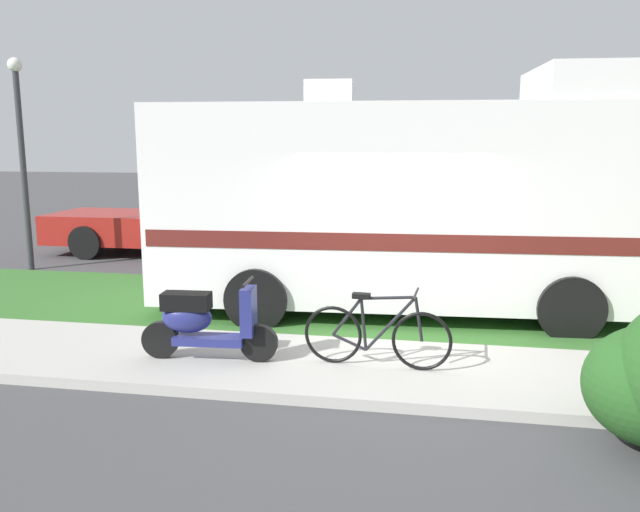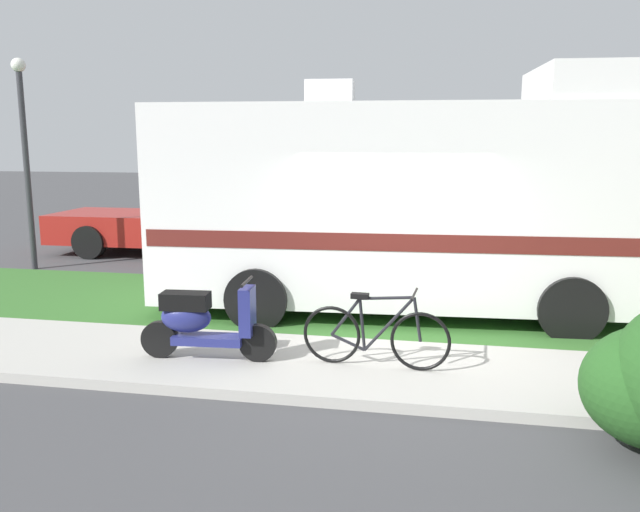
# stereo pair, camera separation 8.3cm
# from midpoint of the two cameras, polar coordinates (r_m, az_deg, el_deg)

# --- Properties ---
(ground_plane) EXTENTS (80.00, 80.00, 0.00)m
(ground_plane) POSITION_cam_midpoint_polar(r_m,az_deg,el_deg) (8.65, 5.84, -7.75)
(ground_plane) COLOR #424244
(sidewalk) EXTENTS (24.00, 2.00, 0.12)m
(sidewalk) POSITION_cam_midpoint_polar(r_m,az_deg,el_deg) (7.50, 5.12, -10.14)
(sidewalk) COLOR #ADAAA3
(sidewalk) RESTS_ON ground
(grass_strip) EXTENTS (24.00, 3.40, 0.08)m
(grass_strip) POSITION_cam_midpoint_polar(r_m,az_deg,el_deg) (10.07, 6.52, -4.91)
(grass_strip) COLOR #336628
(grass_strip) RESTS_ON ground
(motorhome_rv) EXTENTS (7.45, 2.84, 3.67)m
(motorhome_rv) POSITION_cam_midpoint_polar(r_m,az_deg,el_deg) (9.81, 7.62, 4.83)
(motorhome_rv) COLOR silver
(motorhome_rv) RESTS_ON ground
(scooter) EXTENTS (1.63, 0.50, 0.97)m
(scooter) POSITION_cam_midpoint_polar(r_m,az_deg,el_deg) (7.66, -10.62, -5.76)
(scooter) COLOR black
(scooter) RESTS_ON ground
(bicycle) EXTENTS (1.69, 0.52, 0.89)m
(bicycle) POSITION_cam_midpoint_polar(r_m,az_deg,el_deg) (7.34, 4.74, -6.96)
(bicycle) COLOR black
(bicycle) RESTS_ON ground
(pickup_truck_near) EXTENTS (5.67, 2.16, 1.71)m
(pickup_truck_near) POSITION_cam_midpoint_polar(r_m,az_deg,el_deg) (15.19, -11.03, 3.52)
(pickup_truck_near) COLOR maroon
(pickup_truck_near) RESTS_ON ground
(street_lamp_post) EXTENTS (0.28, 0.28, 4.26)m
(street_lamp_post) POSITION_cam_midpoint_polar(r_m,az_deg,el_deg) (14.42, -25.18, 9.02)
(street_lamp_post) COLOR #333338
(street_lamp_post) RESTS_ON ground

